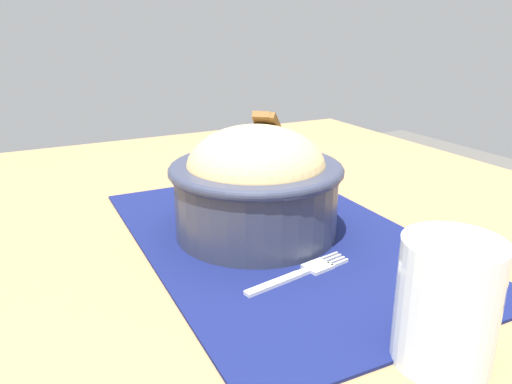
% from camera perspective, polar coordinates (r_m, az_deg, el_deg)
% --- Properties ---
extents(table, '(1.23, 0.92, 0.73)m').
position_cam_1_polar(table, '(0.59, 5.94, -11.75)').
color(table, '#99754C').
rests_on(table, ground_plane).
extents(placemat, '(0.46, 0.31, 0.00)m').
position_cam_1_polar(placemat, '(0.58, 2.63, -5.29)').
color(placemat, '#11194C').
rests_on(placemat, table).
extents(bowl, '(0.22, 0.22, 0.14)m').
position_cam_1_polar(bowl, '(0.57, -0.01, 0.96)').
color(bowl, '#2D3347').
rests_on(bowl, placemat).
extents(fork, '(0.04, 0.13, 0.00)m').
position_cam_1_polar(fork, '(0.50, 5.37, -9.02)').
color(fork, silver).
rests_on(fork, placemat).
extents(drinking_glass, '(0.07, 0.07, 0.10)m').
position_cam_1_polar(drinking_glass, '(0.39, 20.69, -12.37)').
color(drinking_glass, silver).
rests_on(drinking_glass, table).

